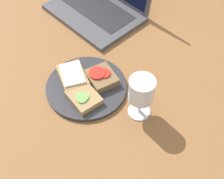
% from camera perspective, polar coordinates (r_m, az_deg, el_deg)
% --- Properties ---
extents(wooden_table, '(1.40, 1.40, 0.03)m').
position_cam_1_polar(wooden_table, '(1.00, -1.10, -0.31)').
color(wooden_table, brown).
rests_on(wooden_table, ground).
extents(plate, '(0.25, 0.25, 0.01)m').
position_cam_1_polar(plate, '(0.99, -4.70, 0.46)').
color(plate, '#333338').
rests_on(plate, wooden_table).
extents(sandwich_with_tomato, '(0.11, 0.10, 0.03)m').
position_cam_1_polar(sandwich_with_tomato, '(0.98, -1.95, 2.30)').
color(sandwich_with_tomato, brown).
rests_on(sandwich_with_tomato, plate).
extents(sandwich_with_cheese, '(0.13, 0.11, 0.03)m').
position_cam_1_polar(sandwich_with_cheese, '(1.00, -7.22, 2.49)').
color(sandwich_with_cheese, '#A88456').
rests_on(sandwich_with_cheese, plate).
extents(sandwich_with_cucumber, '(0.10, 0.09, 0.02)m').
position_cam_1_polar(sandwich_with_cucumber, '(0.94, -5.19, -1.46)').
color(sandwich_with_cucumber, '#A88456').
rests_on(sandwich_with_cucumber, plate).
extents(wine_glass, '(0.07, 0.07, 0.14)m').
position_cam_1_polar(wine_glass, '(0.86, 5.40, -0.32)').
color(wine_glass, white).
rests_on(wine_glass, wooden_table).
extents(laptop, '(0.35, 0.27, 0.21)m').
position_cam_1_polar(laptop, '(1.25, -2.03, 15.62)').
color(laptop, '#4C4C51').
rests_on(laptop, wooden_table).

